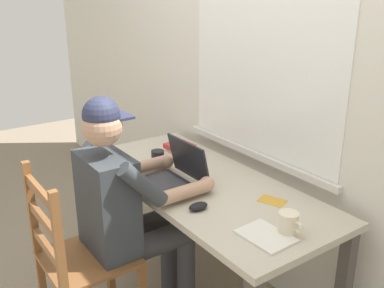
# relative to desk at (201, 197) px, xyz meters

# --- Properties ---
(back_wall) EXTENTS (6.00, 0.08, 2.60)m
(back_wall) POSITION_rel_desk_xyz_m (0.00, 0.42, 0.66)
(back_wall) COLOR silver
(back_wall) RESTS_ON ground
(desk) EXTENTS (1.58, 0.69, 0.73)m
(desk) POSITION_rel_desk_xyz_m (0.00, 0.00, 0.00)
(desk) COLOR #BCB29E
(desk) RESTS_ON ground
(seated_person) EXTENTS (0.50, 0.60, 1.26)m
(seated_person) POSITION_rel_desk_xyz_m (-0.06, -0.42, 0.06)
(seated_person) COLOR #33383D
(seated_person) RESTS_ON ground
(wooden_chair) EXTENTS (0.42, 0.42, 0.96)m
(wooden_chair) POSITION_rel_desk_xyz_m (-0.06, -0.70, -0.16)
(wooden_chair) COLOR brown
(wooden_chair) RESTS_ON ground
(laptop) EXTENTS (0.33, 0.28, 0.23)m
(laptop) POSITION_rel_desk_xyz_m (-0.05, -0.13, 0.15)
(laptop) COLOR #232328
(laptop) RESTS_ON desk
(computer_mouse) EXTENTS (0.06, 0.10, 0.03)m
(computer_mouse) POSITION_rel_desk_xyz_m (0.25, -0.20, 0.11)
(computer_mouse) COLOR black
(computer_mouse) RESTS_ON desk
(coffee_mug_white) EXTENTS (0.13, 0.09, 0.10)m
(coffee_mug_white) POSITION_rel_desk_xyz_m (0.64, -0.01, 0.14)
(coffee_mug_white) COLOR beige
(coffee_mug_white) RESTS_ON desk
(coffee_mug_dark) EXTENTS (0.11, 0.08, 0.09)m
(coffee_mug_dark) POSITION_rel_desk_xyz_m (-0.32, -0.08, 0.14)
(coffee_mug_dark) COLOR black
(coffee_mug_dark) RESTS_ON desk
(book_stack_main) EXTENTS (0.18, 0.16, 0.07)m
(book_stack_main) POSITION_rel_desk_xyz_m (-0.41, 0.13, 0.13)
(book_stack_main) COLOR white
(book_stack_main) RESTS_ON desk
(paper_pile_near_laptop) EXTENTS (0.23, 0.18, 0.01)m
(paper_pile_near_laptop) POSITION_rel_desk_xyz_m (0.61, -0.11, 0.10)
(paper_pile_near_laptop) COLOR silver
(paper_pile_near_laptop) RESTS_ON desk
(landscape_photo_print) EXTENTS (0.15, 0.13, 0.00)m
(landscape_photo_print) POSITION_rel_desk_xyz_m (0.39, 0.15, 0.10)
(landscape_photo_print) COLOR gold
(landscape_photo_print) RESTS_ON desk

